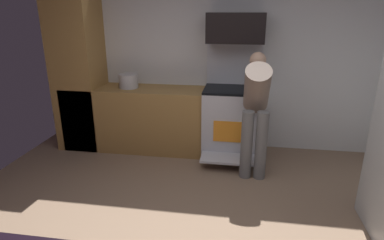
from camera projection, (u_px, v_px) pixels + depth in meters
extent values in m
cube|color=silver|center=(214.00, 58.00, 4.55)|extent=(5.20, 0.12, 2.60)
cube|color=olive|center=(149.00, 119.00, 4.63)|extent=(2.40, 0.60, 0.90)
cube|color=olive|center=(80.00, 76.00, 4.58)|extent=(0.60, 0.60, 2.10)
cube|color=silver|center=(231.00, 123.00, 4.43)|extent=(0.76, 0.64, 0.92)
cube|color=black|center=(233.00, 89.00, 4.27)|extent=(0.76, 0.64, 0.03)
cube|color=silver|center=(234.00, 63.00, 4.45)|extent=(0.76, 0.06, 0.58)
cube|color=orange|center=(230.00, 132.00, 4.13)|extent=(0.44, 0.01, 0.28)
cube|color=silver|center=(229.00, 159.00, 4.09)|extent=(0.72, 0.31, 0.03)
cube|color=black|center=(236.00, 28.00, 4.11)|extent=(0.74, 0.38, 0.38)
cylinder|color=slate|center=(247.00, 145.00, 3.80)|extent=(0.14, 0.14, 0.84)
cylinder|color=slate|center=(261.00, 146.00, 3.78)|extent=(0.14, 0.14, 0.84)
cylinder|color=gray|center=(257.00, 88.00, 3.74)|extent=(0.30, 0.59, 0.65)
sphere|color=tan|center=(258.00, 60.00, 3.86)|extent=(0.20, 0.20, 0.20)
cylinder|color=#B3B3B6|center=(129.00, 81.00, 4.49)|extent=(0.27, 0.27, 0.20)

